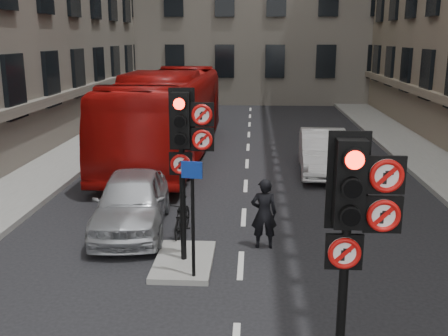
# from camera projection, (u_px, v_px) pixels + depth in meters

# --- Properties ---
(pavement_left) EXTENTS (3.00, 50.00, 0.16)m
(pavement_left) POSITION_uv_depth(u_px,v_px,m) (39.00, 172.00, 18.16)
(pavement_left) COLOR gray
(pavement_left) RESTS_ON ground
(centre_island) EXTENTS (1.20, 2.00, 0.12)m
(centre_island) POSITION_uv_depth(u_px,v_px,m) (184.00, 261.00, 11.06)
(centre_island) COLOR gray
(centre_island) RESTS_ON ground
(signal_near) EXTENTS (0.91, 0.40, 3.58)m
(signal_near) POSITION_uv_depth(u_px,v_px,m) (355.00, 213.00, 6.41)
(signal_near) COLOR black
(signal_near) RESTS_ON ground
(signal_far) EXTENTS (0.91, 0.40, 3.58)m
(signal_far) POSITION_uv_depth(u_px,v_px,m) (186.00, 139.00, 10.40)
(signal_far) COLOR black
(signal_far) RESTS_ON centre_island
(car_silver) EXTENTS (2.12, 4.38, 1.44)m
(car_silver) POSITION_uv_depth(u_px,v_px,m) (132.00, 201.00, 12.92)
(car_silver) COLOR #ABAEB3
(car_silver) RESTS_ON ground
(car_white) EXTENTS (1.77, 4.54, 1.47)m
(car_white) POSITION_uv_depth(u_px,v_px,m) (323.00, 152.00, 18.33)
(car_white) COLOR silver
(car_white) RESTS_ON ground
(car_pink) EXTENTS (1.90, 4.36, 1.25)m
(car_pink) POSITION_uv_depth(u_px,v_px,m) (177.00, 139.00, 21.10)
(car_pink) COLOR #E543A1
(car_pink) RESTS_ON ground
(bus_red) EXTENTS (3.14, 12.23, 3.39)m
(bus_red) POSITION_uv_depth(u_px,v_px,m) (168.00, 114.00, 20.46)
(bus_red) COLOR #960C0A
(bus_red) RESTS_ON ground
(motorcycle) EXTENTS (0.56, 1.56, 0.92)m
(motorcycle) POSITION_uv_depth(u_px,v_px,m) (182.00, 217.00, 12.55)
(motorcycle) COLOR black
(motorcycle) RESTS_ON ground
(motorcyclist) EXTENTS (0.62, 0.43, 1.62)m
(motorcyclist) POSITION_uv_depth(u_px,v_px,m) (264.00, 214.00, 11.75)
(motorcyclist) COLOR black
(motorcyclist) RESTS_ON ground
(info_sign) EXTENTS (0.40, 0.15, 2.32)m
(info_sign) POSITION_uv_depth(u_px,v_px,m) (193.00, 203.00, 9.87)
(info_sign) COLOR black
(info_sign) RESTS_ON centre_island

